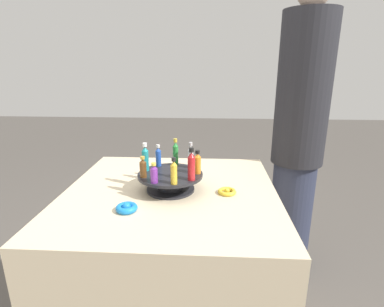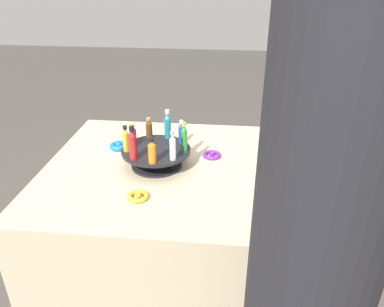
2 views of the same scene
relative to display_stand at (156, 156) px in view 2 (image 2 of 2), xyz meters
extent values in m
plane|color=#4C4742|center=(0.00, 0.00, -0.79)|extent=(12.00, 12.00, 0.00)
cube|color=beige|center=(0.00, 0.00, -0.42)|extent=(0.93, 0.93, 0.75)
cylinder|color=black|center=(0.00, 0.00, -0.04)|extent=(0.21, 0.21, 0.01)
cylinder|color=black|center=(0.00, 0.00, -0.01)|extent=(0.11, 0.11, 0.06)
cylinder|color=black|center=(0.00, 0.00, 0.03)|extent=(0.29, 0.29, 0.01)
cylinder|color=#B21E23|center=(-0.07, -0.10, 0.08)|extent=(0.03, 0.03, 0.10)
cone|color=#B21E23|center=(-0.07, -0.10, 0.14)|extent=(0.03, 0.03, 0.02)
cylinder|color=black|center=(-0.07, -0.10, 0.16)|extent=(0.02, 0.02, 0.02)
cylinder|color=orange|center=(0.01, -0.12, 0.07)|extent=(0.03, 0.03, 0.07)
cone|color=orange|center=(0.01, -0.12, 0.11)|extent=(0.03, 0.03, 0.02)
cylinder|color=black|center=(0.01, -0.12, 0.13)|extent=(0.02, 0.02, 0.01)
cylinder|color=silver|center=(0.08, -0.08, 0.07)|extent=(0.02, 0.02, 0.09)
cone|color=silver|center=(0.08, -0.08, 0.13)|extent=(0.02, 0.02, 0.02)
cylinder|color=#B2B2B7|center=(0.08, -0.08, 0.14)|extent=(0.02, 0.02, 0.02)
cylinder|color=#288438|center=(0.12, -0.01, 0.08)|extent=(0.03, 0.03, 0.09)
cone|color=#288438|center=(0.12, -0.01, 0.13)|extent=(0.02, 0.02, 0.02)
cylinder|color=gold|center=(0.12, -0.01, 0.15)|extent=(0.02, 0.02, 0.02)
cylinder|color=#234CAD|center=(0.10, 0.07, 0.07)|extent=(0.03, 0.03, 0.07)
cone|color=#234CAD|center=(0.10, 0.07, 0.11)|extent=(0.02, 0.02, 0.02)
cylinder|color=silver|center=(0.10, 0.07, 0.13)|extent=(0.02, 0.02, 0.01)
cylinder|color=teal|center=(0.03, 0.11, 0.08)|extent=(0.03, 0.03, 0.09)
cone|color=teal|center=(0.03, 0.11, 0.13)|extent=(0.03, 0.03, 0.02)
cylinder|color=silver|center=(0.03, 0.11, 0.15)|extent=(0.02, 0.02, 0.02)
cylinder|color=brown|center=(-0.05, 0.11, 0.06)|extent=(0.03, 0.03, 0.07)
cone|color=brown|center=(-0.05, 0.11, 0.10)|extent=(0.03, 0.03, 0.01)
cylinder|color=#B79338|center=(-0.05, 0.11, 0.12)|extent=(0.02, 0.02, 0.01)
cylinder|color=#702D93|center=(-0.11, 0.05, 0.06)|extent=(0.03, 0.03, 0.06)
cone|color=#702D93|center=(-0.11, 0.05, 0.10)|extent=(0.03, 0.03, 0.01)
cylinder|color=gold|center=(-0.11, 0.05, 0.11)|extent=(0.02, 0.02, 0.01)
cylinder|color=gold|center=(-0.11, -0.03, 0.07)|extent=(0.03, 0.03, 0.08)
cone|color=gold|center=(-0.11, -0.03, 0.12)|extent=(0.03, 0.03, 0.02)
cylinder|color=black|center=(-0.11, -0.03, 0.13)|extent=(0.02, 0.02, 0.01)
torus|color=gold|center=(-0.02, -0.25, -0.04)|extent=(0.08, 0.08, 0.02)
sphere|color=gold|center=(-0.02, -0.25, -0.03)|extent=(0.02, 0.02, 0.02)
torus|color=purple|center=(0.23, 0.11, -0.04)|extent=(0.08, 0.08, 0.02)
sphere|color=purple|center=(0.23, 0.11, -0.04)|extent=(0.02, 0.02, 0.02)
torus|color=blue|center=(-0.20, 0.14, -0.03)|extent=(0.08, 0.08, 0.02)
sphere|color=blue|center=(-0.20, 0.14, -0.03)|extent=(0.03, 0.03, 0.03)
cylinder|color=#232328|center=(0.50, -0.68, 0.35)|extent=(0.29, 0.29, 0.83)
camera|label=1|loc=(-1.22, -0.17, 0.49)|focal=28.00mm
camera|label=2|loc=(0.29, -1.35, 0.72)|focal=35.00mm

